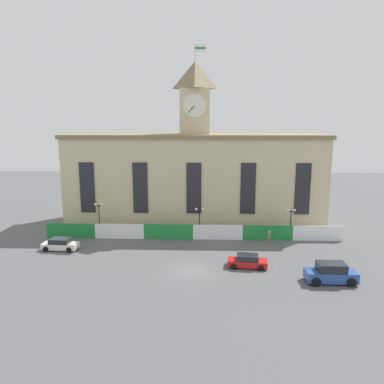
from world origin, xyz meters
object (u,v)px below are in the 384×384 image
Objects in this scene: car_white_taxi at (60,244)px; pedestrian at (269,237)px; car_blue_van at (331,273)px; street_lamp_far_right at (99,213)px; car_red_sedan at (247,261)px; street_lamp_center at (199,216)px; street_lamp_left at (291,217)px.

pedestrian reaches higher than car_white_taxi.
car_blue_van is at bearing 16.95° from pedestrian.
car_blue_van is at bearing -27.10° from street_lamp_far_right.
street_lamp_center is at bearing -55.40° from car_red_sedan.
car_white_taxi is at bearing -85.77° from pedestrian.
pedestrian is at bearing -5.41° from street_lamp_far_right.
car_blue_van is (27.85, -14.25, -2.61)m from street_lamp_far_right.
car_red_sedan is at bearing 154.53° from car_blue_van.
pedestrian is at bearing -145.73° from street_lamp_left.
street_lamp_left is at bearing -166.00° from car_white_taxi.
car_blue_van is (31.46, -8.78, 0.27)m from car_white_taxi.
pedestrian is (-3.28, -2.23, -2.20)m from street_lamp_left.
street_lamp_far_right is 31.39m from car_blue_van.
car_white_taxi is at bearing -5.59° from car_red_sedan.
car_red_sedan is (5.60, -10.44, -2.56)m from street_lamp_center.
car_blue_van is at bearing 168.23° from car_white_taxi.
street_lamp_center is 0.95× the size of car_white_taxi.
car_red_sedan is (-8.08, 3.82, -0.29)m from car_blue_van.
car_red_sedan is 2.49× the size of pedestrian.
street_lamp_center is at bearing -159.07° from car_white_taxi.
car_white_taxi is at bearing -162.89° from street_lamp_center.
car_red_sedan is at bearing -61.79° from street_lamp_center.
street_lamp_far_right is 7.16m from car_white_taxi.
car_blue_van reaches higher than car_red_sedan.
street_lamp_far_right is at bearing -119.60° from car_white_taxi.
street_lamp_far_right reaches higher than car_white_taxi.
street_lamp_center is at bearing 180.00° from street_lamp_left.
street_lamp_far_right is at bearing 180.00° from street_lamp_left.
car_white_taxi is (-3.61, -5.47, -2.88)m from street_lamp_far_right.
pedestrian is at bearing -13.33° from street_lamp_center.
street_lamp_far_right is 26.87m from street_lamp_left.
street_lamp_center reaches higher than car_red_sedan.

